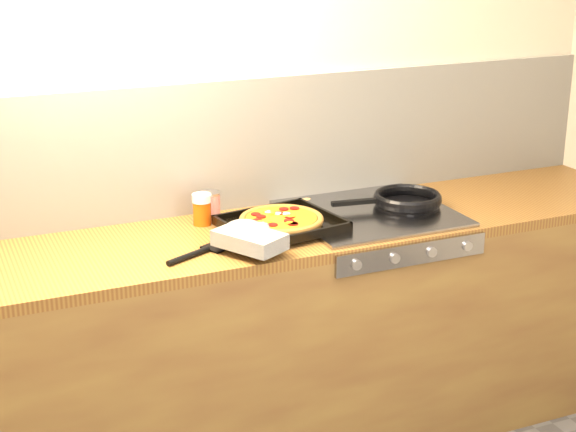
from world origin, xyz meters
name	(u,v)px	position (x,y,z in m)	size (l,w,h in m)	color
room_shell	(231,146)	(0.00, 1.39, 1.15)	(3.20, 3.20, 3.20)	white
counter_run	(262,343)	(0.00, 1.10, 0.45)	(3.20, 0.62, 0.90)	olive
stovetop	(370,214)	(0.45, 1.10, 0.91)	(0.60, 0.56, 0.02)	gray
pizza_on_tray	(272,226)	(0.01, 1.03, 0.94)	(0.52, 0.50, 0.07)	black
frying_pan	(406,200)	(0.60, 1.10, 0.94)	(0.45, 0.30, 0.04)	black
tomato_can	(210,207)	(-0.13, 1.28, 0.96)	(0.08, 0.08, 0.11)	#B0160E
juice_glass	(202,209)	(-0.17, 1.25, 0.96)	(0.09, 0.09, 0.12)	#C84A0B
wooden_spoon	(290,206)	(0.20, 1.30, 0.91)	(0.28, 0.14, 0.02)	#AD8349
black_spatula	(201,252)	(-0.27, 0.97, 0.91)	(0.28, 0.17, 0.02)	black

